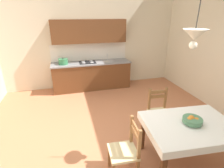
{
  "coord_description": "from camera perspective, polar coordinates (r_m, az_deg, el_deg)",
  "views": [
    {
      "loc": [
        -0.87,
        -2.8,
        2.37
      ],
      "look_at": [
        -0.01,
        0.41,
        1.02
      ],
      "focal_mm": 28.0,
      "sensor_mm": 36.0,
      "label": 1
    }
  ],
  "objects": [
    {
      "name": "kitchen_cabinetry",
      "position": [
        5.76,
        -6.87,
        6.76
      ],
      "size": [
        2.52,
        0.63,
        2.2
      ],
      "color": "brown",
      "rests_on": "ground_plane"
    },
    {
      "name": "dining_chair_kitchen_side",
      "position": [
        3.85,
        15.11,
        -8.8
      ],
      "size": [
        0.45,
        0.45,
        0.93
      ],
      "color": "#D1BC89",
      "rests_on": "ground_plane"
    },
    {
      "name": "fruit_bowl",
      "position": [
        3.07,
        24.73,
        -10.67
      ],
      "size": [
        0.3,
        0.3,
        0.12
      ],
      "color": "#4C7F5B",
      "rests_on": "dining_table"
    },
    {
      "name": "dining_chair_tv_side",
      "position": [
        2.83,
        4.47,
        -20.92
      ],
      "size": [
        0.45,
        0.45,
        0.93
      ],
      "color": "#D1BC89",
      "rests_on": "ground_plane"
    },
    {
      "name": "dining_table",
      "position": [
        3.15,
        23.88,
        -13.57
      ],
      "size": [
        1.49,
        1.13,
        0.75
      ],
      "color": "#56331C",
      "rests_on": "ground_plane"
    },
    {
      "name": "ground_plane",
      "position": [
        3.8,
        1.81,
        -17.41
      ],
      "size": [
        6.23,
        6.56,
        0.1
      ],
      "primitive_type": "cube",
      "color": "#B7704C"
    },
    {
      "name": "wall_back",
      "position": [
        5.91,
        -6.88,
        19.0
      ],
      "size": [
        6.23,
        0.12,
        4.12
      ],
      "primitive_type": "cube",
      "color": "beige",
      "rests_on": "ground_plane"
    },
    {
      "name": "pendant_lamp",
      "position": [
        2.62,
        25.39,
        14.15
      ],
      "size": [
        0.32,
        0.32,
        0.8
      ],
      "color": "black"
    }
  ]
}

